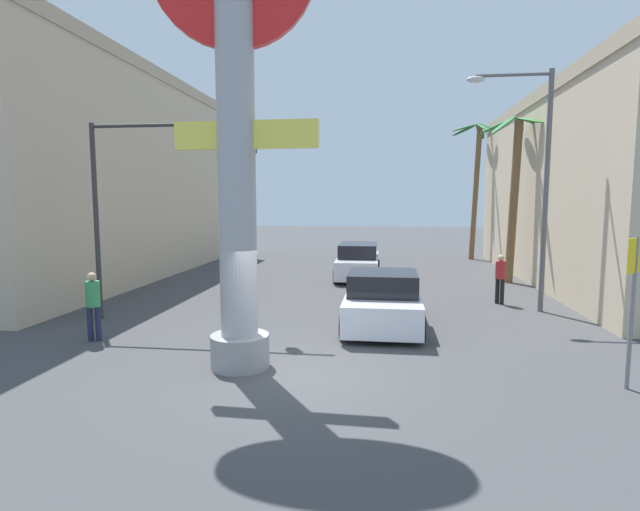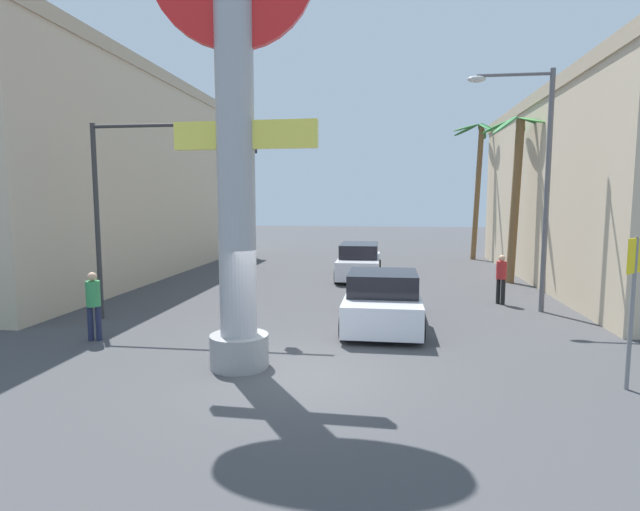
% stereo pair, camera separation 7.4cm
% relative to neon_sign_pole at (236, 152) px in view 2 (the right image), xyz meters
% --- Properties ---
extents(ground_plane, '(93.98, 93.98, 0.00)m').
position_rel_neon_sign_pole_xyz_m(ground_plane, '(1.29, 9.65, -4.49)').
color(ground_plane, '#424244').
extents(building_left, '(6.93, 20.78, 9.21)m').
position_rel_neon_sign_pole_xyz_m(building_left, '(-10.20, 12.22, 0.13)').
color(building_left, '#C6B293').
rests_on(building_left, ground).
extents(building_right, '(7.64, 18.64, 7.94)m').
position_rel_neon_sign_pole_xyz_m(building_right, '(12.79, 12.48, -0.51)').
color(building_right, '#C6B293').
rests_on(building_right, ground).
extents(neon_sign_pole, '(3.33, 1.24, 9.76)m').
position_rel_neon_sign_pole_xyz_m(neon_sign_pole, '(0.00, 0.00, 0.00)').
color(neon_sign_pole, '#9E9EA3').
rests_on(neon_sign_pole, ground).
extents(street_lamp, '(2.58, 0.28, 7.46)m').
position_rel_neon_sign_pole_xyz_m(street_lamp, '(7.55, 6.36, 0.01)').
color(street_lamp, '#59595E').
rests_on(street_lamp, ground).
extents(crossing_sign, '(0.47, 0.47, 2.87)m').
position_rel_neon_sign_pole_xyz_m(crossing_sign, '(7.53, -0.27, -2.62)').
color(crossing_sign, slate).
rests_on(crossing_sign, ground).
extents(traffic_light_mast, '(5.57, 0.32, 5.70)m').
position_rel_neon_sign_pole_xyz_m(traffic_light_mast, '(-3.59, 3.64, -0.41)').
color(traffic_light_mast, '#333333').
rests_on(traffic_light_mast, ground).
extents(car_lead, '(2.14, 4.61, 1.56)m').
position_rel_neon_sign_pole_xyz_m(car_lead, '(2.96, 3.95, -3.79)').
color(car_lead, black).
rests_on(car_lead, ground).
extents(car_far, '(1.94, 4.79, 1.56)m').
position_rel_neon_sign_pole_xyz_m(car_far, '(1.83, 12.52, -3.75)').
color(car_far, black).
rests_on(car_far, ground).
extents(palm_tree_far_right, '(3.32, 3.32, 7.99)m').
position_rel_neon_sign_pole_xyz_m(palm_tree_far_right, '(8.27, 20.51, 0.68)').
color(palm_tree_far_right, brown).
rests_on(palm_tree_far_right, ground).
extents(palm_tree_mid_right, '(3.01, 3.00, 7.01)m').
position_rel_neon_sign_pole_xyz_m(palm_tree_mid_right, '(8.38, 12.00, -0.13)').
color(palm_tree_mid_right, brown).
rests_on(palm_tree_mid_right, ground).
extents(pedestrian_curb_left, '(0.40, 0.40, 1.74)m').
position_rel_neon_sign_pole_xyz_m(pedestrian_curb_left, '(-4.19, 1.44, -3.47)').
color(pedestrian_curb_left, '#1E233F').
rests_on(pedestrian_curb_left, ground).
extents(pedestrian_mid_right, '(0.48, 0.48, 1.68)m').
position_rel_neon_sign_pole_xyz_m(pedestrian_mid_right, '(6.90, 7.37, -3.51)').
color(pedestrian_mid_right, black).
rests_on(pedestrian_mid_right, ground).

